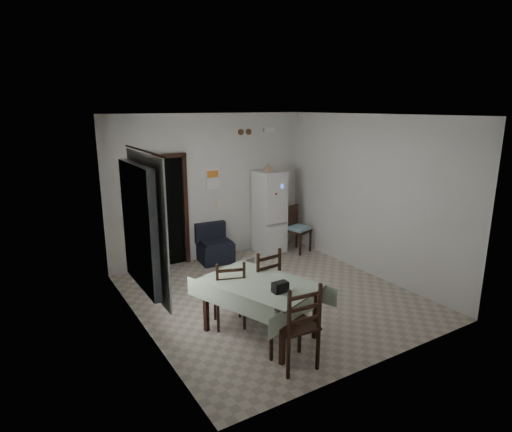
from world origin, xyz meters
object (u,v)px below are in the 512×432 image
object	(u,v)px
dining_table	(260,308)
dining_chair_far_right	(261,281)
dining_chair_near_head	(295,324)
navy_seat	(215,243)
dining_chair_far_left	(229,292)
corner_chair	(299,229)
fridge	(270,212)

from	to	relation	value
dining_table	dining_chair_far_right	xyz separation A→B (m)	(0.34, 0.52, 0.14)
dining_chair_far_right	dining_chair_near_head	world-z (taller)	dining_chair_near_head
dining_chair_far_right	dining_chair_near_head	size ratio (longest dim) A/B	0.95
navy_seat	dining_chair_far_left	xyz separation A→B (m)	(-0.96, -2.40, 0.12)
corner_chair	dining_chair_far_left	size ratio (longest dim) A/B	0.99
fridge	dining_table	distance (m)	3.52
corner_chair	dining_table	world-z (taller)	corner_chair
navy_seat	dining_table	world-z (taller)	dining_table
fridge	dining_table	bearing A→B (deg)	-125.86
navy_seat	dining_table	size ratio (longest dim) A/B	0.52
corner_chair	dining_table	size ratio (longest dim) A/B	0.67
navy_seat	dining_chair_near_head	size ratio (longest dim) A/B	0.70
fridge	navy_seat	distance (m)	1.37
fridge	corner_chair	xyz separation A→B (m)	(0.51, -0.36, -0.37)
dining_chair_far_left	dining_chair_far_right	bearing A→B (deg)	-155.19
dining_chair_near_head	fridge	bearing A→B (deg)	-114.05
dining_chair_far_left	dining_table	bearing A→B (deg)	135.08
corner_chair	dining_chair_far_left	world-z (taller)	dining_chair_far_left
dining_chair_far_right	corner_chair	bearing A→B (deg)	-141.41
fridge	corner_chair	distance (m)	0.73
dining_table	dining_chair_near_head	distance (m)	0.84
fridge	navy_seat	xyz separation A→B (m)	(-1.28, 0.00, -0.48)
corner_chair	dining_chair_far_left	xyz separation A→B (m)	(-2.74, -2.03, 0.01)
navy_seat	dining_chair_far_right	distance (m)	2.38
dining_table	dining_chair_near_head	world-z (taller)	dining_chair_near_head
dining_chair_far_left	corner_chair	bearing A→B (deg)	-124.34
corner_chair	dining_chair_far_right	size ratio (longest dim) A/B	0.94
fridge	dining_chair_near_head	bearing A→B (deg)	-119.71
dining_chair_far_right	dining_chair_near_head	bearing A→B (deg)	71.00
dining_table	navy_seat	bearing A→B (deg)	55.28
fridge	corner_chair	size ratio (longest dim) A/B	1.76
dining_chair_far_right	dining_chair_near_head	distance (m)	1.39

